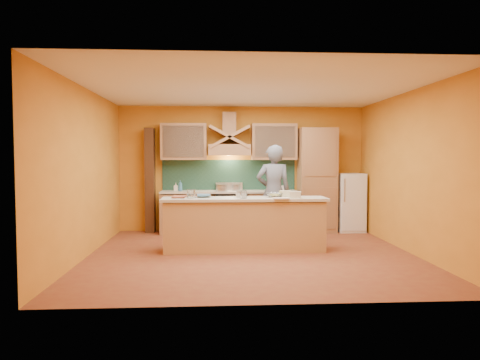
{
  "coord_description": "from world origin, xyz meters",
  "views": [
    {
      "loc": [
        -0.62,
        -7.18,
        1.65
      ],
      "look_at": [
        -0.14,
        0.9,
        1.23
      ],
      "focal_mm": 32.0,
      "sensor_mm": 36.0,
      "label": 1
    }
  ],
  "objects": [
    {
      "name": "grocery_bag_a",
      "position": [
        0.64,
        0.4,
        1.0
      ],
      "size": [
        0.2,
        0.17,
        0.11
      ],
      "primitive_type": "cube",
      "rotation": [
        0.0,
        0.0,
        0.17
      ],
      "color": "beige",
      "rests_on": "island_top"
    },
    {
      "name": "fridge",
      "position": [
        2.4,
        2.2,
        0.65
      ],
      "size": [
        0.58,
        0.6,
        1.3
      ],
      "primitive_type": "cube",
      "color": "white",
      "rests_on": "floor"
    },
    {
      "name": "dish_rack",
      "position": [
        0.81,
        2.16,
        0.97
      ],
      "size": [
        0.34,
        0.28,
        0.11
      ],
      "primitive_type": "cube",
      "rotation": [
        0.0,
        0.0,
        -0.15
      ],
      "color": "silver",
      "rests_on": "counter_top"
    },
    {
      "name": "backsplash",
      "position": [
        -0.3,
        2.48,
        1.25
      ],
      "size": [
        3.0,
        0.03,
        0.7
      ],
      "primitive_type": "cube",
      "color": "#1A3B2F",
      "rests_on": "wall_back"
    },
    {
      "name": "upper_cabinet_left",
      "position": [
        -1.3,
        2.33,
        2.0
      ],
      "size": [
        1.0,
        0.35,
        0.8
      ],
      "primitive_type": "cube",
      "color": "#A7744C",
      "rests_on": "wall_back"
    },
    {
      "name": "base_cabinet_right",
      "position": [
        0.65,
        2.2,
        0.43
      ],
      "size": [
        1.1,
        0.6,
        0.86
      ],
      "primitive_type": "cube",
      "color": "#A7744C",
      "rests_on": "floor"
    },
    {
      "name": "cloth",
      "position": [
        0.51,
        0.05,
        0.95
      ],
      "size": [
        0.28,
        0.22,
        0.02
      ],
      "primitive_type": "cube",
      "rotation": [
        0.0,
        0.0,
        0.08
      ],
      "color": "beige",
      "rests_on": "island_top"
    },
    {
      "name": "base_cabinet_left",
      "position": [
        -1.25,
        2.2,
        0.43
      ],
      "size": [
        1.1,
        0.6,
        0.86
      ],
      "primitive_type": "cube",
      "color": "#A7744C",
      "rests_on": "floor"
    },
    {
      "name": "soap_bottle_a",
      "position": [
        -1.47,
        2.18,
        1.01
      ],
      "size": [
        0.08,
        0.09,
        0.18
      ],
      "primitive_type": "imported",
      "rotation": [
        0.0,
        0.0,
        -0.02
      ],
      "color": "silver",
      "rests_on": "counter_top"
    },
    {
      "name": "bowl_back",
      "position": [
        0.71,
        2.12,
        0.96
      ],
      "size": [
        0.3,
        0.3,
        0.08
      ],
      "primitive_type": "imported",
      "rotation": [
        0.0,
        0.0,
        0.27
      ],
      "color": "silver",
      "rests_on": "counter_top"
    },
    {
      "name": "hood_chimney",
      "position": [
        -0.3,
        2.35,
        2.4
      ],
      "size": [
        0.3,
        0.3,
        0.5
      ],
      "primitive_type": "cube",
      "color": "#A7744C",
      "rests_on": "wall_back"
    },
    {
      "name": "grocery_bag_b",
      "position": [
        0.78,
        0.14,
        1.0
      ],
      "size": [
        0.22,
        0.19,
        0.12
      ],
      "primitive_type": "cube",
      "rotation": [
        0.0,
        0.0,
        -0.25
      ],
      "color": "beige",
      "rests_on": "island_top"
    },
    {
      "name": "person",
      "position": [
        0.56,
        1.34,
        0.95
      ],
      "size": [
        0.7,
        0.46,
        1.9
      ],
      "primitive_type": "imported",
      "rotation": [
        0.0,
        0.0,
        3.13
      ],
      "color": "slate",
      "rests_on": "floor"
    },
    {
      "name": "range_hood",
      "position": [
        -0.3,
        2.25,
        1.82
      ],
      "size": [
        0.92,
        0.5,
        0.24
      ],
      "primitive_type": "cube",
      "color": "#A7744C",
      "rests_on": "wall_back"
    },
    {
      "name": "stove",
      "position": [
        -0.3,
        2.2,
        0.45
      ],
      "size": [
        0.6,
        0.58,
        0.9
      ],
      "primitive_type": "cube",
      "color": "black",
      "rests_on": "floor"
    },
    {
      "name": "kitchen_scale",
      "position": [
        -0.18,
        0.32,
        0.99
      ],
      "size": [
        0.14,
        0.14,
        0.09
      ],
      "primitive_type": "cube",
      "rotation": [
        0.0,
        0.0,
        0.35
      ],
      "color": "silver",
      "rests_on": "island_top"
    },
    {
      "name": "wall_left",
      "position": [
        -2.75,
        0.0,
        1.4
      ],
      "size": [
        0.02,
        5.0,
        2.8
      ],
      "primitive_type": "cube",
      "color": "orange",
      "rests_on": "floor"
    },
    {
      "name": "upper_cabinet_right",
      "position": [
        0.7,
        2.33,
        2.0
      ],
      "size": [
        1.0,
        0.35,
        0.8
      ],
      "primitive_type": "cube",
      "color": "#A7744C",
      "rests_on": "wall_back"
    },
    {
      "name": "book_lower",
      "position": [
        -1.36,
        0.37,
        0.96
      ],
      "size": [
        0.25,
        0.32,
        0.03
      ],
      "primitive_type": "imported",
      "rotation": [
        0.0,
        0.0,
        -0.09
      ],
      "color": "#A5543B",
      "rests_on": "island_top"
    },
    {
      "name": "wall_front",
      "position": [
        0.0,
        -2.5,
        1.4
      ],
      "size": [
        5.5,
        0.02,
        2.8
      ],
      "primitive_type": "cube",
      "color": "orange",
      "rests_on": "floor"
    },
    {
      "name": "jar_small",
      "position": [
        -0.13,
        0.16,
        1.01
      ],
      "size": [
        0.13,
        0.13,
        0.14
      ],
      "primitive_type": "cylinder",
      "rotation": [
        0.0,
        0.0,
        -0.06
      ],
      "color": "white",
      "rests_on": "island_top"
    },
    {
      "name": "wall_back",
      "position": [
        0.0,
        2.5,
        1.4
      ],
      "size": [
        5.5,
        0.02,
        2.8
      ],
      "primitive_type": "cube",
      "color": "orange",
      "rests_on": "floor"
    },
    {
      "name": "counter_top",
      "position": [
        -0.3,
        2.2,
        0.9
      ],
      "size": [
        3.0,
        0.62,
        0.04
      ],
      "primitive_type": "cube",
      "color": "beige",
      "rests_on": "base_cabinet_left"
    },
    {
      "name": "jar_large",
      "position": [
        -1.03,
        0.29,
        1.02
      ],
      "size": [
        0.16,
        0.16,
        0.15
      ],
      "primitive_type": "cylinder",
      "rotation": [
        0.0,
        0.0,
        -0.09
      ],
      "color": "white",
      "rests_on": "island_top"
    },
    {
      "name": "island_top",
      "position": [
        -0.1,
        0.3,
        0.92
      ],
      "size": [
        2.9,
        0.62,
        0.05
      ],
      "primitive_type": "cube",
      "color": "beige",
      "rests_on": "island_body"
    },
    {
      "name": "trim_column_left",
      "position": [
        -2.05,
        2.35,
        1.15
      ],
      "size": [
        0.2,
        0.3,
        2.3
      ],
      "primitive_type": "cube",
      "color": "#472816",
      "rests_on": "floor"
    },
    {
      "name": "pantry_column",
      "position": [
        1.65,
        2.2,
        1.15
      ],
      "size": [
        0.8,
        0.6,
        2.3
      ],
      "primitive_type": "cube",
      "color": "#A7744C",
      "rests_on": "floor"
    },
    {
      "name": "soap_bottle_b",
      "position": [
        -1.37,
        2.19,
        1.04
      ],
      "size": [
        0.12,
        0.12,
        0.24
      ],
      "primitive_type": "imported",
      "rotation": [
        0.0,
        0.0,
        0.38
      ],
      "color": "teal",
      "rests_on": "counter_top"
    },
    {
      "name": "wall_right",
      "position": [
        2.75,
        0.0,
        1.4
      ],
      "size": [
        0.02,
        5.0,
        2.8
      ],
      "primitive_type": "cube",
      "color": "orange",
      "rests_on": "floor"
    },
    {
      "name": "pot_small",
      "position": [
        -0.15,
        2.19,
        0.97
      ],
      "size": [
        0.18,
        0.18,
        0.14
      ],
      "primitive_type": "cylinder",
      "rotation": [
        0.0,
        0.0,
        -0.0
      ],
      "color": "silver",
      "rests_on": "stove"
    },
    {
      "name": "pot_large",
      "position": [
        -0.47,
        2.06,
        0.98
      ],
      "size": [
        0.32,
        0.32,
        0.15
      ],
      "primitive_type": "cylinder",
      "rotation": [
        0.0,
        0.0,
        -0.31
      ],
      "color": "silver",
      "rests_on": "stove"
    },
    {
      "name": "island_body",
      "position": [
        -0.1,
        0.3,
        0.44
      ],
      "size": [
        2.8,
        0.55,
        0.88
      ],
      "primitive_type": "cube",
      "color": "tan",
      "rests_on": "floor"
    },
    {
      "name": "mixing_bowl",
      "position": [
        0.45,
        0.39,
        0.98
      ],
      "size": [
        0.41,
        0.41,
        0.08
      ],
      "primitive_type": "imported",
      "rotation": [
        0.0,
        0.0,
        -0.4
      ],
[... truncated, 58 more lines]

